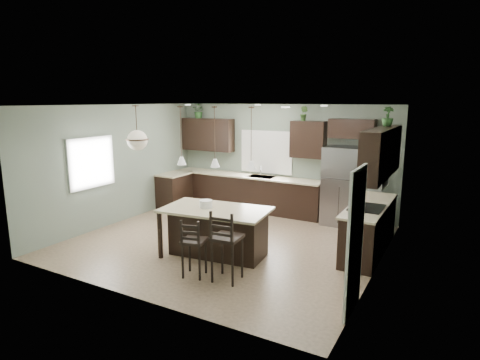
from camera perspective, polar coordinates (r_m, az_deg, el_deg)
name	(u,v)px	position (r m, az deg, el deg)	size (l,w,h in m)	color
ground	(227,241)	(8.47, -1.93, -8.72)	(6.00, 6.00, 0.00)	#9E8466
pantry_door	(355,242)	(5.70, 16.05, -8.42)	(0.04, 0.82, 2.04)	white
window_back	(266,152)	(10.65, 3.79, 4.00)	(1.35, 0.02, 1.00)	white
window_left	(91,163)	(9.40, -20.42, 2.34)	(0.02, 1.10, 1.00)	white
left_return_cabs	(174,191)	(11.18, -9.33, -1.51)	(0.60, 0.90, 0.90)	black
left_return_countertop	(174,174)	(11.07, -9.32, 0.86)	(0.66, 0.96, 0.04)	beige
back_lower_cabs	(246,193)	(10.79, 0.90, -1.82)	(4.20, 0.60, 0.90)	black
back_countertop	(246,176)	(10.68, 0.86, 0.62)	(4.20, 0.66, 0.04)	beige
sink_inset	(261,177)	(10.47, 3.03, 0.48)	(0.70, 0.45, 0.01)	gray
faucet	(261,171)	(10.42, 2.96, 1.23)	(0.02, 0.02, 0.28)	silver
back_upper_left	(208,135)	(11.33, -4.59, 6.46)	(1.55, 0.34, 0.90)	black
back_upper_right	(308,140)	(10.00, 9.68, 5.70)	(0.85, 0.34, 0.90)	black
fridge_header	(352,129)	(9.68, 15.64, 7.04)	(1.05, 0.34, 0.45)	black
right_lower_cabs	(369,229)	(8.19, 17.91, -6.68)	(0.60, 2.35, 0.90)	black
right_countertop	(370,206)	(8.06, 17.98, -3.48)	(0.66, 2.35, 0.04)	beige
cooktop	(367,208)	(7.80, 17.58, -3.76)	(0.58, 0.75, 0.02)	black
wall_oven_front	(350,231)	(7.99, 15.36, -6.97)	(0.01, 0.72, 0.60)	gray
right_upper_cabs	(382,153)	(7.85, 19.51, 3.70)	(0.34, 2.35, 0.90)	black
microwave	(374,176)	(7.65, 18.58, 0.54)	(0.40, 0.75, 0.40)	gray
refrigerator	(344,186)	(9.68, 14.53, -0.84)	(0.90, 0.74, 1.85)	gray
kitchen_island	(216,232)	(7.59, -3.45, -7.45)	(1.97, 1.12, 0.92)	black
serving_dish	(206,204)	(7.52, -4.87, -3.41)	(0.24, 0.24, 0.14)	silver
bar_stool_center	(194,247)	(6.77, -6.55, -9.49)	(0.37, 0.37, 1.01)	black
bar_stool_right	(227,245)	(6.55, -1.84, -9.26)	(0.45, 0.45, 1.20)	black
pendant_left	(181,136)	(7.55, -8.41, 6.24)	(0.17, 0.17, 1.10)	white
pendant_center	(215,137)	(7.22, -3.62, 6.11)	(0.17, 0.17, 1.10)	white
pendant_right	(251,139)	(6.94, 1.60, 5.92)	(0.17, 0.17, 1.10)	white
chandelier	(137,128)	(8.90, -14.48, 7.18)	(0.48, 0.48, 0.97)	beige
plant_back_left	(199,111)	(11.42, -5.86, 9.76)	(0.36, 0.32, 0.40)	#2A5625
plant_back_right	(304,113)	(9.98, 9.09, 9.34)	(0.20, 0.16, 0.36)	#355726
plant_right_wall	(388,116)	(8.37, 20.29, 8.49)	(0.21, 0.21, 0.38)	#244C21
room_shell	(226,161)	(8.05, -2.01, 2.72)	(6.00, 6.00, 6.00)	slate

